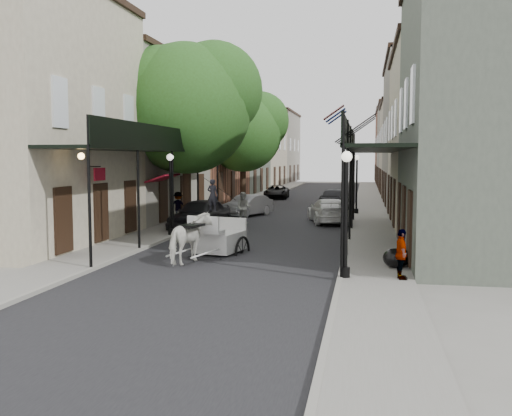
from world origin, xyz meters
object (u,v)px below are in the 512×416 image
at_px(tree_near, 195,103).
at_px(pedestrian_sidewalk_right, 401,254).
at_px(lamppost_left, 171,193).
at_px(car_left_far, 277,192).
at_px(lamppost_right_near, 346,212).
at_px(car_right_near, 329,211).
at_px(car_left_mid, 247,206).
at_px(tree_far, 248,129).
at_px(lamppost_right_far, 357,183).
at_px(car_right_far, 336,198).
at_px(car_left_near, 200,214).
at_px(horse, 191,239).
at_px(pedestrian_walking, 244,208).
at_px(carriage, 224,223).
at_px(pedestrian_sidewalk_left, 178,206).

distance_m(tree_near, pedestrian_sidewalk_right, 16.68).
distance_m(lamppost_left, car_left_far, 25.85).
xyz_separation_m(lamppost_right_near, car_right_near, (-1.46, 15.21, -1.36)).
bearing_deg(lamppost_right_near, car_left_mid, 110.43).
relative_size(tree_far, pedestrian_sidewalk_right, 5.85).
height_order(lamppost_right_far, car_right_far, lamppost_right_far).
distance_m(lamppost_right_far, car_left_near, 11.91).
xyz_separation_m(tree_far, lamppost_right_near, (8.35, -26.18, -3.79)).
distance_m(lamppost_right_near, horse, 5.81).
bearing_deg(lamppost_right_far, tree_near, -136.69).
bearing_deg(car_left_mid, car_left_far, 113.52).
bearing_deg(pedestrian_walking, tree_near, -134.55).
bearing_deg(tree_near, lamppost_left, -88.66).
distance_m(lamppost_left, car_left_mid, 10.19).
xyz_separation_m(tree_near, pedestrian_walking, (2.20, 1.97, -5.62)).
distance_m(carriage, car_left_far, 29.34).
distance_m(lamppost_left, pedestrian_sidewalk_left, 6.41).
xyz_separation_m(tree_far, horse, (2.99, -24.25, -4.97)).
xyz_separation_m(horse, car_left_near, (-2.35, 9.08, -0.07)).
xyz_separation_m(carriage, pedestrian_sidewalk_right, (6.43, -4.56, -0.26)).
bearing_deg(lamppost_right_near, carriage, 136.64).
relative_size(lamppost_right_near, pedestrian_sidewalk_left, 2.32).
bearing_deg(pedestrian_walking, car_right_near, 16.46).
bearing_deg(car_left_near, car_left_mid, 90.71).
bearing_deg(lamppost_left, pedestrian_sidewalk_left, 105.64).
distance_m(pedestrian_sidewalk_right, car_left_mid, 19.81).
height_order(horse, car_left_far, horse).
height_order(tree_near, carriage, tree_near).
distance_m(tree_far, horse, 24.94).
xyz_separation_m(lamppost_right_far, car_left_far, (-7.28, 13.79, -1.44)).
relative_size(lamppost_right_far, car_left_far, 0.85).
bearing_deg(car_left_near, tree_near, 125.75).
height_order(tree_near, horse, tree_near).
height_order(tree_near, pedestrian_sidewalk_right, tree_near).
height_order(horse, car_left_near, horse).
bearing_deg(car_left_mid, tree_near, -83.97).
xyz_separation_m(pedestrian_sidewalk_left, pedestrian_sidewalk_right, (11.50, -14.07, -0.07)).
distance_m(tree_near, pedestrian_walking, 6.34).
relative_size(pedestrian_sidewalk_right, car_left_mid, 0.36).
xyz_separation_m(pedestrian_sidewalk_left, car_right_near, (8.44, 1.14, -0.23)).
xyz_separation_m(lamppost_left, car_right_far, (6.70, 15.85, -1.26)).
relative_size(horse, pedestrian_sidewalk_left, 1.27).
bearing_deg(pedestrian_walking, lamppost_right_far, 47.36).
relative_size(lamppost_left, car_right_near, 0.78).
bearing_deg(car_right_far, tree_near, 67.48).
relative_size(lamppost_right_near, pedestrian_sidewalk_right, 2.52).
distance_m(lamppost_right_far, car_left_mid, 7.13).
distance_m(pedestrian_sidewalk_right, car_right_far, 24.05).
bearing_deg(horse, pedestrian_walking, -75.24).
distance_m(pedestrian_sidewalk_right, car_right_near, 15.52).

